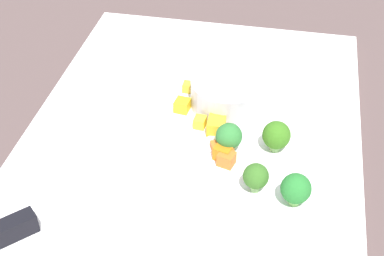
% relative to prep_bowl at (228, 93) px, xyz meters
% --- Properties ---
extents(ground_plane, '(4.00, 4.00, 0.00)m').
position_rel_prep_bowl_xyz_m(ground_plane, '(0.07, -0.03, -0.03)').
color(ground_plane, '#554342').
extents(cutting_board, '(0.53, 0.38, 0.01)m').
position_rel_prep_bowl_xyz_m(cutting_board, '(0.07, -0.03, -0.02)').
color(cutting_board, white).
rests_on(cutting_board, ground_plane).
extents(prep_bowl, '(0.09, 0.09, 0.03)m').
position_rel_prep_bowl_xyz_m(prep_bowl, '(0.00, 0.00, 0.00)').
color(prep_bowl, '#BEB6C0').
rests_on(prep_bowl, cutting_board).
extents(chef_knife, '(0.25, 0.24, 0.02)m').
position_rel_prep_bowl_xyz_m(chef_knife, '(0.20, -0.12, -0.01)').
color(chef_knife, silver).
rests_on(chef_knife, cutting_board).
extents(carrot_dice_0, '(0.02, 0.02, 0.01)m').
position_rel_prep_bowl_xyz_m(carrot_dice_0, '(0.09, 0.00, -0.01)').
color(carrot_dice_0, orange).
rests_on(carrot_dice_0, cutting_board).
extents(carrot_dice_1, '(0.02, 0.02, 0.02)m').
position_rel_prep_bowl_xyz_m(carrot_dice_1, '(0.11, 0.01, -0.01)').
color(carrot_dice_1, orange).
rests_on(carrot_dice_1, cutting_board).
extents(carrot_dice_2, '(0.02, 0.02, 0.02)m').
position_rel_prep_bowl_xyz_m(carrot_dice_2, '(0.10, 0.01, -0.01)').
color(carrot_dice_2, orange).
rests_on(carrot_dice_2, cutting_board).
extents(pepper_dice_0, '(0.01, 0.01, 0.01)m').
position_rel_prep_bowl_xyz_m(pepper_dice_0, '(-0.02, -0.05, -0.01)').
color(pepper_dice_0, yellow).
rests_on(pepper_dice_0, cutting_board).
extents(pepper_dice_1, '(0.02, 0.01, 0.01)m').
position_rel_prep_bowl_xyz_m(pepper_dice_1, '(0.05, -0.03, -0.01)').
color(pepper_dice_1, yellow).
rests_on(pepper_dice_1, cutting_board).
extents(pepper_dice_2, '(0.02, 0.02, 0.01)m').
position_rel_prep_bowl_xyz_m(pepper_dice_2, '(0.02, -0.05, -0.01)').
color(pepper_dice_2, yellow).
rests_on(pepper_dice_2, cutting_board).
extents(pepper_dice_3, '(0.02, 0.02, 0.02)m').
position_rel_prep_bowl_xyz_m(pepper_dice_3, '(0.06, -0.00, -0.01)').
color(pepper_dice_3, yellow).
rests_on(pepper_dice_3, cutting_board).
extents(broccoli_floret_0, '(0.03, 0.03, 0.04)m').
position_rel_prep_bowl_xyz_m(broccoli_floret_0, '(0.08, 0.01, 0.00)').
color(broccoli_floret_0, '#96BF5A').
rests_on(broccoli_floret_0, cutting_board).
extents(broccoli_floret_1, '(0.03, 0.03, 0.03)m').
position_rel_prep_bowl_xyz_m(broccoli_floret_1, '(0.14, 0.05, 0.00)').
color(broccoli_floret_1, '#84AF6A').
rests_on(broccoli_floret_1, cutting_board).
extents(broccoli_floret_2, '(0.03, 0.03, 0.04)m').
position_rel_prep_bowl_xyz_m(broccoli_floret_2, '(0.07, 0.06, 0.00)').
color(broccoli_floret_2, '#87B66C').
rests_on(broccoli_floret_2, cutting_board).
extents(broccoli_floret_3, '(0.03, 0.03, 0.04)m').
position_rel_prep_bowl_xyz_m(broccoli_floret_3, '(0.15, 0.09, 0.00)').
color(broccoli_floret_3, '#80BF60').
rests_on(broccoli_floret_3, cutting_board).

